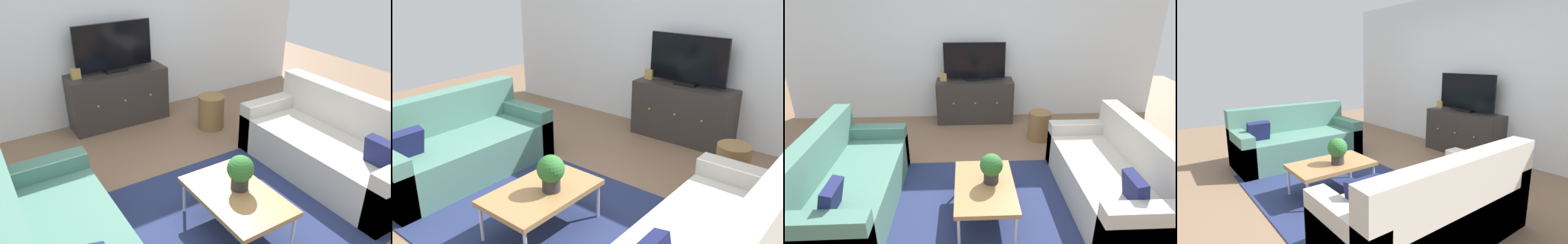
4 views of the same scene
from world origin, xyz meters
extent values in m
plane|color=#84664C|center=(0.00, 0.00, 0.00)|extent=(10.00, 10.00, 0.00)
cube|color=white|center=(0.00, 2.55, 1.35)|extent=(6.40, 0.12, 2.70)
cube|color=navy|center=(0.00, -0.15, 0.01)|extent=(2.50, 1.90, 0.01)
cube|color=#4C7A6B|center=(-1.35, -0.10, 0.22)|extent=(0.86, 1.88, 0.44)
cube|color=#4C7A6B|center=(-1.68, -0.10, 0.43)|extent=(0.20, 1.88, 0.85)
cube|color=#4C7A6B|center=(-1.35, 0.75, 0.29)|extent=(0.86, 0.18, 0.59)
cube|color=#191E4C|center=(-1.30, -0.71, 0.56)|extent=(0.17, 0.30, 0.32)
cube|color=beige|center=(1.35, -0.10, 0.22)|extent=(0.86, 1.88, 0.44)
cube|color=beige|center=(1.68, -0.10, 0.43)|extent=(0.20, 1.88, 0.85)
cube|color=beige|center=(1.35, 0.75, 0.29)|extent=(0.86, 0.18, 0.59)
cube|color=beige|center=(1.35, -0.95, 0.29)|extent=(0.86, 0.18, 0.59)
cube|color=#191E4C|center=(1.30, -0.71, 0.56)|extent=(0.16, 0.30, 0.31)
cube|color=#A37547|center=(0.01, -0.28, 0.36)|extent=(0.59, 0.94, 0.04)
cylinder|color=silver|center=(-0.24, -0.71, 0.17)|extent=(0.03, 0.03, 0.33)
cylinder|color=silver|center=(0.27, -0.71, 0.17)|extent=(0.03, 0.03, 0.33)
cylinder|color=silver|center=(-0.24, 0.15, 0.17)|extent=(0.03, 0.03, 0.33)
cylinder|color=silver|center=(0.27, 0.15, 0.17)|extent=(0.03, 0.03, 0.33)
cylinder|color=#2D2D2D|center=(0.08, -0.23, 0.43)|extent=(0.15, 0.15, 0.11)
sphere|color=#2D6B2D|center=(0.08, -0.23, 0.58)|extent=(0.23, 0.23, 0.23)
cube|color=#332D2B|center=(0.00, 2.27, 0.36)|extent=(1.28, 0.44, 0.72)
sphere|color=#B79338|center=(-0.36, 2.04, 0.40)|extent=(0.03, 0.03, 0.03)
sphere|color=#B79338|center=(0.00, 2.04, 0.40)|extent=(0.03, 0.03, 0.03)
sphere|color=#B79338|center=(0.36, 2.04, 0.40)|extent=(0.03, 0.03, 0.03)
cube|color=black|center=(0.00, 2.29, 0.74)|extent=(0.28, 0.16, 0.04)
cube|color=black|center=(0.00, 2.29, 1.06)|extent=(1.01, 0.04, 0.59)
cube|color=tan|center=(-0.52, 2.27, 0.79)|extent=(0.11, 0.07, 0.13)
cylinder|color=olive|center=(0.96, 1.48, 0.22)|extent=(0.34, 0.34, 0.44)
camera|label=1|loc=(-1.69, -2.35, 2.35)|focal=35.86mm
camera|label=2|loc=(2.17, -2.33, 2.08)|focal=37.58mm
camera|label=3|loc=(-0.16, -2.98, 2.23)|focal=29.70mm
camera|label=4|loc=(2.97, -1.92, 1.57)|focal=27.52mm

